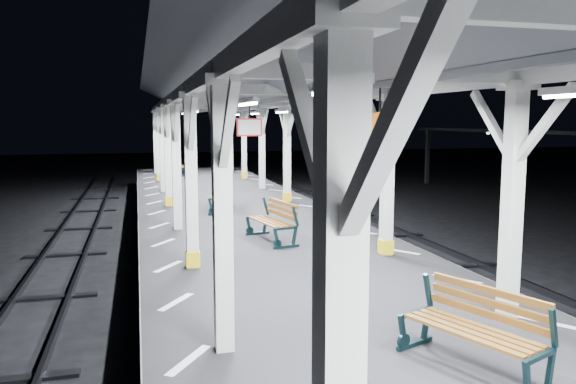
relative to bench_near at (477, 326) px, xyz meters
name	(u,v)px	position (x,y,z in m)	size (l,w,h in m)	color
ground	(326,347)	(-0.69, 3.23, -1.49)	(120.00, 120.00, 0.00)	black
platform	(326,319)	(-0.69, 3.23, -0.99)	(6.00, 50.00, 1.00)	black
hazard_stripes_left	(176,302)	(-3.14, 3.23, -0.48)	(1.00, 48.00, 0.01)	silver
hazard_stripes_right	(457,279)	(1.76, 3.23, -0.48)	(1.00, 48.00, 0.01)	silver
track_right	(573,316)	(4.31, 3.23, -1.41)	(2.20, 60.00, 0.16)	#2D2D33
canopy	(328,72)	(-0.69, 3.21, 3.07)	(5.40, 49.00, 4.65)	silver
bench_near	(477,326)	(0.00, 0.00, 0.00)	(1.18, 1.79, 0.91)	black
bench_mid	(275,220)	(-0.60, 7.20, 0.01)	(0.93, 1.79, 0.93)	black
bench_far	(224,194)	(-1.07, 11.90, 0.05)	(1.04, 1.95, 1.00)	black
bench_extra	(187,166)	(-1.20, 23.79, -0.01)	(0.95, 1.75, 0.90)	black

